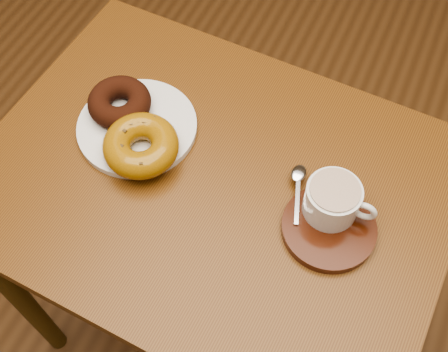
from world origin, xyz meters
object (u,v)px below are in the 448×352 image
at_px(cafe_table, 214,212).
at_px(donut_plate, 137,127).
at_px(coffee_cup, 333,200).
at_px(saucer, 329,228).

distance_m(cafe_table, donut_plate, 0.20).
bearing_deg(coffee_cup, saucer, -73.00).
relative_size(donut_plate, saucer, 1.42).
relative_size(cafe_table, saucer, 5.49).
height_order(donut_plate, coffee_cup, coffee_cup).
xyz_separation_m(saucer, coffee_cup, (-0.01, 0.03, 0.04)).
bearing_deg(saucer, cafe_table, 176.36).
bearing_deg(donut_plate, coffee_cup, -3.75).
bearing_deg(coffee_cup, cafe_table, -175.40).
relative_size(donut_plate, coffee_cup, 1.84).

